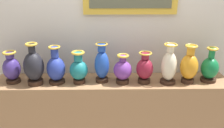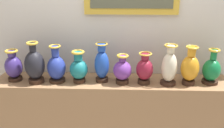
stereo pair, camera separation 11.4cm
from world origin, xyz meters
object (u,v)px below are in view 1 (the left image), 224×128
at_px(vase_onyx, 34,67).
at_px(vase_amber, 189,66).
at_px(vase_cobalt, 56,68).
at_px(vase_indigo, 12,68).
at_px(vase_sapphire, 102,65).
at_px(vase_teal, 79,69).
at_px(vase_violet, 123,70).
at_px(vase_emerald, 210,68).
at_px(vase_ivory, 169,66).
at_px(vase_burgundy, 145,69).

xyz_separation_m(vase_onyx, vase_amber, (1.47, 0.01, -0.01)).
bearing_deg(vase_cobalt, vase_indigo, 178.07).
distance_m(vase_sapphire, vase_amber, 0.83).
distance_m(vase_indigo, vase_teal, 0.65).
relative_size(vase_cobalt, vase_amber, 0.97).
bearing_deg(vase_violet, vase_emerald, 2.28).
height_order(vase_teal, vase_ivory, vase_ivory).
height_order(vase_indigo, vase_teal, vase_teal).
bearing_deg(vase_onyx, vase_ivory, 0.16).
height_order(vase_cobalt, vase_emerald, vase_cobalt).
distance_m(vase_indigo, vase_burgundy, 1.28).
distance_m(vase_ivory, vase_emerald, 0.41).
relative_size(vase_sapphire, vase_burgundy, 1.25).
bearing_deg(vase_amber, vase_cobalt, 179.18).
xyz_separation_m(vase_violet, vase_burgundy, (0.21, 0.01, 0.01)).
bearing_deg(vase_sapphire, vase_onyx, -175.14).
height_order(vase_sapphire, vase_burgundy, vase_sapphire).
xyz_separation_m(vase_indigo, vase_ivory, (1.50, -0.04, 0.03)).
bearing_deg(vase_amber, vase_indigo, 178.90).
bearing_deg(vase_onyx, vase_indigo, 168.89).
bearing_deg(vase_teal, vase_burgundy, -0.35).
bearing_deg(vase_burgundy, vase_ivory, -3.30).
xyz_separation_m(vase_violet, vase_ivory, (0.44, -0.01, 0.04)).
height_order(vase_onyx, vase_cobalt, vase_onyx).
xyz_separation_m(vase_indigo, vase_teal, (0.65, -0.02, -0.00)).
distance_m(vase_teal, vase_violet, 0.42).
bearing_deg(vase_indigo, vase_amber, -1.10).
bearing_deg(vase_emerald, vase_violet, -177.72).
xyz_separation_m(vase_teal, vase_ivory, (0.86, -0.02, 0.03)).
bearing_deg(vase_sapphire, vase_cobalt, -176.89).
height_order(vase_burgundy, vase_amber, vase_amber).
distance_m(vase_burgundy, vase_emerald, 0.64).
xyz_separation_m(vase_cobalt, vase_burgundy, (0.85, -0.01, -0.01)).
height_order(vase_cobalt, vase_amber, vase_amber).
height_order(vase_burgundy, vase_emerald, vase_emerald).
relative_size(vase_indigo, vase_violet, 1.09).
height_order(vase_teal, vase_emerald, vase_emerald).
bearing_deg(vase_violet, vase_indigo, 178.21).
bearing_deg(vase_violet, vase_sapphire, 167.90).
distance_m(vase_onyx, vase_cobalt, 0.20).
bearing_deg(vase_sapphire, vase_teal, -171.29).
bearing_deg(vase_emerald, vase_onyx, -178.46).
distance_m(vase_violet, vase_emerald, 0.85).
distance_m(vase_indigo, vase_onyx, 0.24).
bearing_deg(vase_violet, vase_burgundy, 1.36).
relative_size(vase_onyx, vase_emerald, 1.18).
distance_m(vase_onyx, vase_emerald, 1.69).
height_order(vase_violet, vase_burgundy, vase_burgundy).
bearing_deg(vase_indigo, vase_onyx, -11.11).
height_order(vase_violet, vase_amber, vase_amber).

